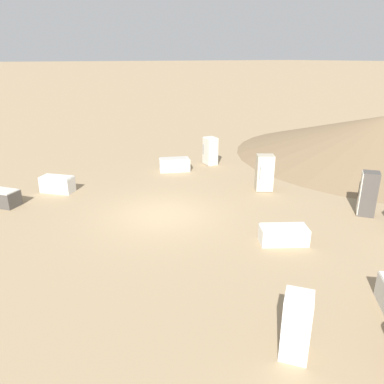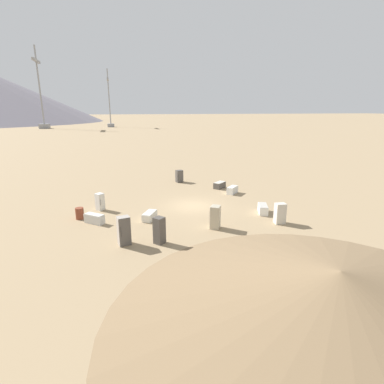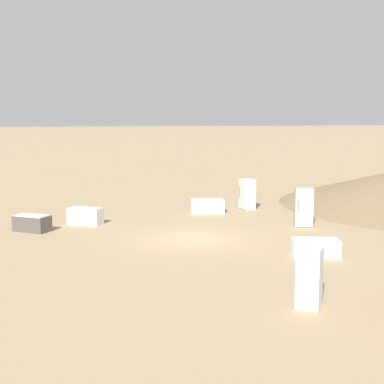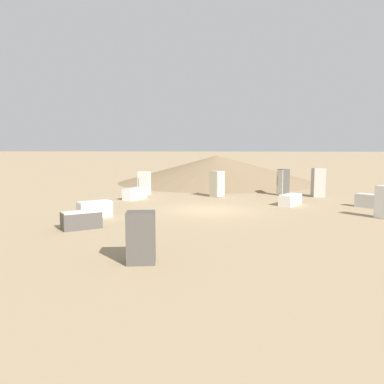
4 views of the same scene
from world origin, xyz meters
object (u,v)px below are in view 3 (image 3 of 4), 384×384
at_px(discarded_fridge_5, 310,277).
at_px(discarded_fridge_6, 304,207).
at_px(discarded_fridge_7, 247,194).
at_px(discarded_fridge_10, 207,206).
at_px(discarded_fridge_1, 316,248).
at_px(discarded_fridge_2, 32,223).
at_px(discarded_fridge_9, 85,216).

distance_m(discarded_fridge_5, discarded_fridge_6, 10.33).
xyz_separation_m(discarded_fridge_6, discarded_fridge_7, (-0.32, -5.02, -0.05)).
relative_size(discarded_fridge_6, discarded_fridge_10, 0.96).
xyz_separation_m(discarded_fridge_6, discarded_fridge_10, (2.08, -4.89, -0.48)).
bearing_deg(discarded_fridge_1, discarded_fridge_2, -109.44).
bearing_deg(discarded_fridge_1, discarded_fridge_5, -12.96).
distance_m(discarded_fridge_6, discarded_fridge_10, 5.34).
bearing_deg(discarded_fridge_7, discarded_fridge_10, 97.66).
xyz_separation_m(discarded_fridge_2, discarded_fridge_7, (-11.01, -0.84, 0.45)).
bearing_deg(discarded_fridge_2, discarded_fridge_7, 144.13).
xyz_separation_m(discarded_fridge_7, discarded_fridge_9, (8.62, 0.31, -0.41)).
bearing_deg(discarded_fridge_9, discarded_fridge_7, -43.21).
height_order(discarded_fridge_5, discarded_fridge_6, discarded_fridge_6).
bearing_deg(discarded_fridge_6, discarded_fridge_1, 87.34).
distance_m(discarded_fridge_7, discarded_fridge_9, 8.64).
bearing_deg(discarded_fridge_5, discarded_fridge_9, 148.66).
bearing_deg(discarded_fridge_5, discarded_fridge_6, 102.21).
distance_m(discarded_fridge_1, discarded_fridge_6, 5.31).
relative_size(discarded_fridge_6, discarded_fridge_9, 1.10).
distance_m(discarded_fridge_2, discarded_fridge_7, 11.05).
height_order(discarded_fridge_6, discarded_fridge_7, discarded_fridge_6).
height_order(discarded_fridge_1, discarded_fridge_9, discarded_fridge_9).
height_order(discarded_fridge_5, discarded_fridge_10, discarded_fridge_5).
height_order(discarded_fridge_2, discarded_fridge_5, discarded_fridge_5).
bearing_deg(discarded_fridge_10, discarded_fridge_9, 112.28).
height_order(discarded_fridge_1, discarded_fridge_5, discarded_fridge_5).
bearing_deg(discarded_fridge_10, discarded_fridge_2, 115.31).
bearing_deg(discarded_fridge_5, discarded_fridge_1, 98.43).
bearing_deg(discarded_fridge_10, discarded_fridge_6, -136.39).
distance_m(discarded_fridge_5, discarded_fridge_9, 13.04).
bearing_deg(discarded_fridge_7, discarded_fridge_5, 157.94).
bearing_deg(discarded_fridge_2, discarded_fridge_1, 91.87).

